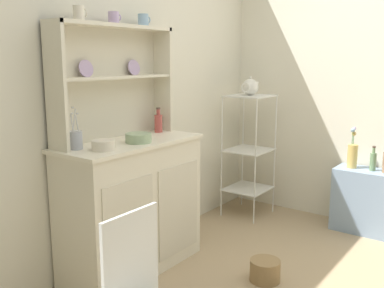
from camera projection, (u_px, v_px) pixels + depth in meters
The scene contains 16 objects.
wall_back at pixel (124, 86), 3.14m from camera, with size 3.84×0.05×2.50m, color silver.
hutch_cabinet at pixel (132, 205), 2.97m from camera, with size 1.04×0.45×0.91m.
hutch_shelf_unit at pixel (111, 74), 2.90m from camera, with size 0.97×0.18×0.76m.
bakers_rack at pixel (249, 144), 4.01m from camera, with size 0.40×0.36×1.12m.
side_shelf_blue at pixel (364, 200), 3.68m from camera, with size 0.28×0.48×0.54m, color #849EBC.
floor_basket at pixel (265, 270), 2.87m from camera, with size 0.20×0.20×0.14m, color #93754C.
cup_cream_0 at pixel (79, 13), 2.58m from camera, with size 0.08×0.07×0.09m.
cup_lilac_1 at pixel (114, 18), 2.81m from camera, with size 0.08×0.07×0.08m.
cup_sky_2 at pixel (143, 20), 3.03m from camera, with size 0.09×0.07×0.08m.
bowl_mixing_large at pixel (103, 145), 2.60m from camera, with size 0.14×0.14×0.06m, color silver.
bowl_floral_medium at pixel (138, 138), 2.84m from camera, with size 0.17×0.17×0.06m, color #9EB78E.
jam_bottle at pixel (158, 123), 3.22m from camera, with size 0.06×0.06×0.18m.
utensil_jar at pixel (76, 139), 2.61m from camera, with size 0.08×0.08×0.25m.
porcelain_teapot at pixel (250, 87), 3.91m from camera, with size 0.24×0.15×0.17m.
flower_vase at pixel (352, 154), 3.67m from camera, with size 0.08×0.08×0.35m.
oil_bottle at pixel (373, 161), 3.58m from camera, with size 0.05×0.05×0.21m.
Camera 1 is at (-2.25, -0.65, 1.44)m, focal length 40.82 mm.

